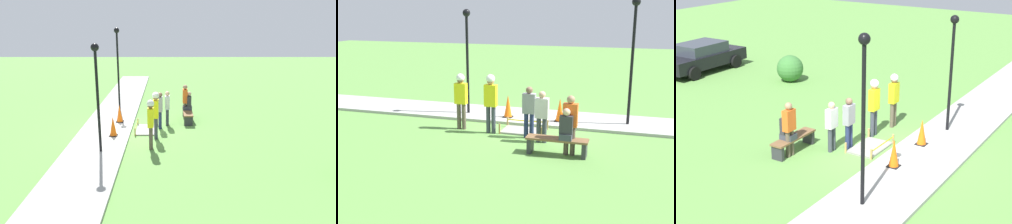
# 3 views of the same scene
# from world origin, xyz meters

# --- Properties ---
(ground_plane) EXTENTS (60.00, 60.00, 0.00)m
(ground_plane) POSITION_xyz_m (0.00, 0.00, 0.00)
(ground_plane) COLOR #5B8E42
(sidewalk) EXTENTS (28.00, 2.22, 0.10)m
(sidewalk) POSITION_xyz_m (0.00, -1.11, 0.05)
(sidewalk) COLOR #9E9E99
(sidewalk) RESTS_ON ground_plane
(wet_concrete_patch) EXTENTS (1.46, 0.95, 0.34)m
(wet_concrete_patch) POSITION_xyz_m (-0.12, 0.67, 0.04)
(wet_concrete_patch) COLOR gray
(wet_concrete_patch) RESTS_ON ground_plane
(traffic_cone_near_patch) EXTENTS (0.34, 0.34, 0.82)m
(traffic_cone_near_patch) POSITION_xyz_m (-1.07, -0.65, 0.51)
(traffic_cone_near_patch) COLOR black
(traffic_cone_near_patch) RESTS_ON sidewalk
(traffic_cone_far_patch) EXTENTS (0.34, 0.34, 0.82)m
(traffic_cone_far_patch) POSITION_xyz_m (0.84, -0.65, 0.51)
(traffic_cone_far_patch) COLOR black
(traffic_cone_far_patch) RESTS_ON sidewalk
(park_bench) EXTENTS (1.73, 0.44, 0.49)m
(park_bench) POSITION_xyz_m (-1.57, 2.55, 0.35)
(park_bench) COLOR #2D2D33
(park_bench) RESTS_ON ground_plane
(person_seated_on_bench) EXTENTS (0.36, 0.44, 0.89)m
(person_seated_on_bench) POSITION_xyz_m (-1.82, 2.60, 0.84)
(person_seated_on_bench) COLOR #383D47
(person_seated_on_bench) RESTS_ON park_bench
(worker_supervisor) EXTENTS (0.40, 0.27, 1.90)m
(worker_supervisor) POSITION_xyz_m (2.00, 0.96, 1.15)
(worker_supervisor) COLOR brown
(worker_supervisor) RESTS_ON ground_plane
(worker_assistant) EXTENTS (0.40, 0.28, 1.95)m
(worker_assistant) POSITION_xyz_m (0.89, 1.11, 1.19)
(worker_assistant) COLOR #383D47
(worker_assistant) RESTS_ON ground_plane
(bystander_in_orange_shirt) EXTENTS (0.40, 0.22, 1.70)m
(bystander_in_orange_shirt) POSITION_xyz_m (-1.90, 2.43, 0.96)
(bystander_in_orange_shirt) COLOR brown
(bystander_in_orange_shirt) RESTS_ON ground_plane
(bystander_in_gray_shirt) EXTENTS (0.40, 0.22, 1.60)m
(bystander_in_gray_shirt) POSITION_xyz_m (-0.91, 1.58, 0.90)
(bystander_in_gray_shirt) COLOR #383D47
(bystander_in_gray_shirt) RESTS_ON ground_plane
(bystander_in_white_shirt) EXTENTS (0.40, 0.22, 1.65)m
(bystander_in_white_shirt) POSITION_xyz_m (-0.43, 1.25, 0.93)
(bystander_in_white_shirt) COLOR navy
(bystander_in_white_shirt) RESTS_ON ground_plane
(lamppost_near) EXTENTS (0.28, 0.28, 3.86)m
(lamppost_near) POSITION_xyz_m (2.48, -0.84, 2.63)
(lamppost_near) COLOR black
(lamppost_near) RESTS_ON sidewalk
(lamppost_far) EXTENTS (0.28, 0.28, 4.24)m
(lamppost_far) POSITION_xyz_m (-3.39, -0.98, 2.84)
(lamppost_far) COLOR black
(lamppost_far) RESTS_ON sidewalk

